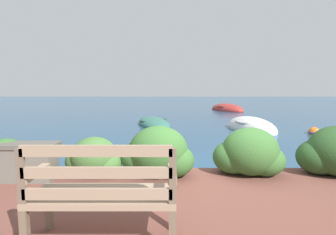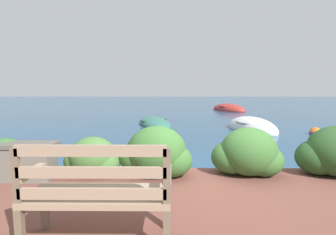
# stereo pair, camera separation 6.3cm
# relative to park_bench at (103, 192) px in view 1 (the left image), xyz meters

# --- Properties ---
(ground_plane) EXTENTS (80.00, 80.00, 0.00)m
(ground_plane) POSITION_rel_park_bench_xyz_m (1.18, 2.19, -0.70)
(ground_plane) COLOR navy
(park_bench) EXTENTS (1.27, 0.48, 0.93)m
(park_bench) POSITION_rel_park_bench_xyz_m (0.00, 0.00, 0.00)
(park_bench) COLOR brown
(park_bench) RESTS_ON patio_terrace
(hedge_clump_far_left) EXTENTS (0.87, 0.62, 0.59)m
(hedge_clump_far_left) POSITION_rel_park_bench_xyz_m (-1.95, 1.79, -0.23)
(hedge_clump_far_left) COLOR #38662D
(hedge_clump_far_left) RESTS_ON patio_terrace
(hedge_clump_left) EXTENTS (0.90, 0.65, 0.61)m
(hedge_clump_left) POSITION_rel_park_bench_xyz_m (-0.59, 1.81, -0.22)
(hedge_clump_left) COLOR #426B33
(hedge_clump_left) RESTS_ON patio_terrace
(hedge_clump_centre) EXTENTS (1.15, 0.83, 0.78)m
(hedge_clump_centre) POSITION_rel_park_bench_xyz_m (0.40, 1.82, -0.14)
(hedge_clump_centre) COLOR #38662D
(hedge_clump_centre) RESTS_ON patio_terrace
(hedge_clump_right) EXTENTS (1.10, 0.79, 0.75)m
(hedge_clump_right) POSITION_rel_park_bench_xyz_m (1.83, 1.86, -0.16)
(hedge_clump_right) COLOR #38662D
(hedge_clump_right) RESTS_ON patio_terrace
(rowboat_nearest) EXTENTS (1.91, 2.70, 0.88)m
(rowboat_nearest) POSITION_rel_park_bench_xyz_m (3.63, 7.44, -0.63)
(rowboat_nearest) COLOR silver
(rowboat_nearest) RESTS_ON ground_plane
(rowboat_mid) EXTENTS (1.97, 3.17, 0.60)m
(rowboat_mid) POSITION_rel_park_bench_xyz_m (-0.04, 8.72, -0.65)
(rowboat_mid) COLOR #336B5B
(rowboat_mid) RESTS_ON ground_plane
(rowboat_far) EXTENTS (2.44, 3.33, 0.84)m
(rowboat_far) POSITION_rel_park_bench_xyz_m (4.59, 15.60, -0.63)
(rowboat_far) COLOR #9E2D28
(rowboat_far) RESTS_ON ground_plane
(mooring_buoy) EXTENTS (0.40, 0.40, 0.36)m
(mooring_buoy) POSITION_rel_park_bench_xyz_m (5.53, 6.62, -0.64)
(mooring_buoy) COLOR orange
(mooring_buoy) RESTS_ON ground_plane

